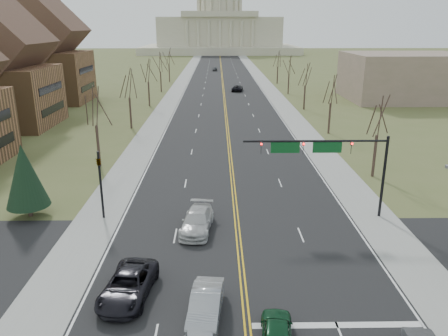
{
  "coord_description": "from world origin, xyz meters",
  "views": [
    {
      "loc": [
        -1.62,
        -21.24,
        15.94
      ],
      "look_at": [
        -1.0,
        18.04,
        3.0
      ],
      "focal_mm": 35.0,
      "sensor_mm": 36.0,
      "label": 1
    }
  ],
  "objects_px": {
    "signal_left": "(100,177)",
    "car_sb_inner_lead": "(206,305)",
    "signal_mast": "(326,153)",
    "car_far_nb": "(237,88)",
    "car_nb_inner_lead": "(277,332)",
    "car_sb_inner_second": "(197,221)",
    "car_far_sb": "(215,69)",
    "car_sb_outer_lead": "(128,285)"
  },
  "relations": [
    {
      "from": "car_far_nb",
      "to": "car_sb_inner_lead",
      "type": "bearing_deg",
      "value": 93.55
    },
    {
      "from": "car_sb_outer_lead",
      "to": "car_far_sb",
      "type": "height_order",
      "value": "car_sb_outer_lead"
    },
    {
      "from": "car_sb_inner_lead",
      "to": "car_far_nb",
      "type": "xyz_separation_m",
      "value": [
        5.78,
        89.39,
        -0.05
      ]
    },
    {
      "from": "car_nb_inner_lead",
      "to": "car_sb_inner_lead",
      "type": "distance_m",
      "value": 4.38
    },
    {
      "from": "signal_left",
      "to": "car_sb_outer_lead",
      "type": "relative_size",
      "value": 1.04
    },
    {
      "from": "car_nb_inner_lead",
      "to": "car_sb_inner_lead",
      "type": "xyz_separation_m",
      "value": [
        -3.75,
        2.27,
        0.09
      ]
    },
    {
      "from": "signal_left",
      "to": "car_sb_inner_second",
      "type": "bearing_deg",
      "value": -17.08
    },
    {
      "from": "signal_left",
      "to": "car_sb_inner_second",
      "type": "xyz_separation_m",
      "value": [
        8.22,
        -2.53,
        -2.88
      ]
    },
    {
      "from": "signal_left",
      "to": "car_far_sb",
      "type": "relative_size",
      "value": 1.47
    },
    {
      "from": "car_nb_inner_lead",
      "to": "car_far_sb",
      "type": "distance_m",
      "value": 142.36
    },
    {
      "from": "signal_left",
      "to": "car_far_sb",
      "type": "xyz_separation_m",
      "value": [
        9.1,
        126.38,
        -3.01
      ]
    },
    {
      "from": "car_sb_outer_lead",
      "to": "signal_left",
      "type": "bearing_deg",
      "value": 117.53
    },
    {
      "from": "car_nb_inner_lead",
      "to": "car_sb_inner_second",
      "type": "distance_m",
      "value": 14.21
    },
    {
      "from": "signal_mast",
      "to": "car_sb_inner_second",
      "type": "relative_size",
      "value": 2.14
    },
    {
      "from": "car_sb_inner_second",
      "to": "car_far_nb",
      "type": "xyz_separation_m",
      "value": [
        6.74,
        78.26,
        -0.06
      ]
    },
    {
      "from": "car_sb_outer_lead",
      "to": "signal_mast",
      "type": "bearing_deg",
      "value": 45.34
    },
    {
      "from": "signal_mast",
      "to": "car_far_nb",
      "type": "height_order",
      "value": "signal_mast"
    },
    {
      "from": "car_nb_inner_lead",
      "to": "car_far_nb",
      "type": "distance_m",
      "value": 91.68
    },
    {
      "from": "signal_mast",
      "to": "car_sb_outer_lead",
      "type": "xyz_separation_m",
      "value": [
        -14.56,
        -11.6,
        -4.95
      ]
    },
    {
      "from": "signal_left",
      "to": "car_sb_inner_lead",
      "type": "relative_size",
      "value": 1.23
    },
    {
      "from": "car_nb_inner_lead",
      "to": "car_far_nb",
      "type": "relative_size",
      "value": 0.77
    },
    {
      "from": "car_sb_inner_second",
      "to": "car_far_sb",
      "type": "xyz_separation_m",
      "value": [
        0.88,
        128.91,
        -0.13
      ]
    },
    {
      "from": "car_far_nb",
      "to": "car_far_sb",
      "type": "distance_m",
      "value": 50.99
    },
    {
      "from": "car_sb_inner_lead",
      "to": "signal_left",
      "type": "bearing_deg",
      "value": 129.64
    },
    {
      "from": "signal_mast",
      "to": "car_sb_outer_lead",
      "type": "height_order",
      "value": "signal_mast"
    },
    {
      "from": "signal_mast",
      "to": "car_far_sb",
      "type": "distance_m",
      "value": 126.87
    },
    {
      "from": "signal_mast",
      "to": "car_sb_inner_lead",
      "type": "bearing_deg",
      "value": -125.56
    },
    {
      "from": "signal_mast",
      "to": "car_sb_inner_lead",
      "type": "xyz_separation_m",
      "value": [
        -9.76,
        -13.66,
        -4.95
      ]
    },
    {
      "from": "car_sb_inner_lead",
      "to": "car_sb_outer_lead",
      "type": "height_order",
      "value": "car_sb_inner_lead"
    },
    {
      "from": "car_far_nb",
      "to": "car_nb_inner_lead",
      "type": "bearing_deg",
      "value": 95.98
    },
    {
      "from": "signal_mast",
      "to": "car_sb_inner_lead",
      "type": "relative_size",
      "value": 2.48
    },
    {
      "from": "signal_mast",
      "to": "car_sb_inner_lead",
      "type": "distance_m",
      "value": 17.5
    },
    {
      "from": "car_sb_inner_lead",
      "to": "car_sb_inner_second",
      "type": "distance_m",
      "value": 11.17
    },
    {
      "from": "signal_left",
      "to": "car_sb_inner_second",
      "type": "relative_size",
      "value": 1.06
    },
    {
      "from": "signal_mast",
      "to": "car_sb_inner_second",
      "type": "xyz_separation_m",
      "value": [
        -10.73,
        -2.52,
        -4.93
      ]
    },
    {
      "from": "car_nb_inner_lead",
      "to": "car_sb_inner_second",
      "type": "relative_size",
      "value": 0.74
    },
    {
      "from": "car_nb_inner_lead",
      "to": "signal_left",
      "type": "bearing_deg",
      "value": -44.62
    },
    {
      "from": "car_sb_inner_second",
      "to": "signal_mast",
      "type": "bearing_deg",
      "value": 19.81
    },
    {
      "from": "car_sb_inner_second",
      "to": "car_far_sb",
      "type": "height_order",
      "value": "car_sb_inner_second"
    },
    {
      "from": "signal_left",
      "to": "car_sb_inner_lead",
      "type": "bearing_deg",
      "value": -56.09
    },
    {
      "from": "car_sb_inner_second",
      "to": "signal_left",
      "type": "bearing_deg",
      "value": 169.49
    },
    {
      "from": "car_far_sb",
      "to": "signal_left",
      "type": "bearing_deg",
      "value": -93.45
    }
  ]
}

